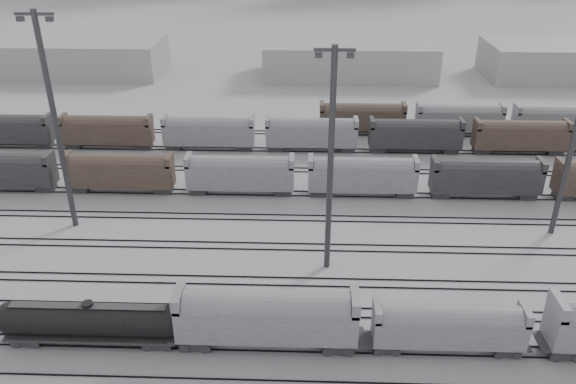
{
  "coord_description": "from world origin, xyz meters",
  "views": [
    {
      "loc": [
        0.1,
        -38.69,
        36.24
      ],
      "look_at": [
        -2.08,
        24.68,
        4.0
      ],
      "focal_mm": 35.0,
      "sensor_mm": 36.0,
      "label": 1
    }
  ],
  "objects_px": {
    "light_mast_c": "(331,159)",
    "hopper_car_a": "(267,315)",
    "hopper_car_b": "(449,325)",
    "tank_car_b": "(91,321)"
  },
  "relations": [
    {
      "from": "light_mast_c",
      "to": "hopper_car_a",
      "type": "bearing_deg",
      "value": -113.91
    },
    {
      "from": "hopper_car_b",
      "to": "light_mast_c",
      "type": "bearing_deg",
      "value": 128.41
    },
    {
      "from": "tank_car_b",
      "to": "hopper_car_b",
      "type": "xyz_separation_m",
      "value": [
        32.46,
        0.0,
        0.47
      ]
    },
    {
      "from": "tank_car_b",
      "to": "hopper_car_b",
      "type": "relative_size",
      "value": 1.3
    },
    {
      "from": "hopper_car_b",
      "to": "light_mast_c",
      "type": "distance_m",
      "value": 19.67
    },
    {
      "from": "hopper_car_b",
      "to": "light_mast_c",
      "type": "xyz_separation_m",
      "value": [
        -10.46,
        13.19,
        10.18
      ]
    },
    {
      "from": "hopper_car_a",
      "to": "light_mast_c",
      "type": "xyz_separation_m",
      "value": [
        5.85,
        13.19,
        9.56
      ]
    },
    {
      "from": "hopper_car_a",
      "to": "hopper_car_b",
      "type": "relative_size",
      "value": 1.21
    },
    {
      "from": "tank_car_b",
      "to": "light_mast_c",
      "type": "height_order",
      "value": "light_mast_c"
    },
    {
      "from": "hopper_car_a",
      "to": "tank_car_b",
      "type": "bearing_deg",
      "value": 180.0
    }
  ]
}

